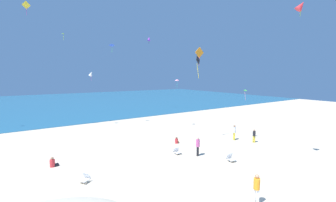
{
  "coord_description": "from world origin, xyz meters",
  "views": [
    {
      "loc": [
        -9.67,
        -5.87,
        6.96
      ],
      "look_at": [
        0.0,
        8.51,
        4.97
      ],
      "focal_mm": 23.79,
      "sensor_mm": 36.0,
      "label": 1
    }
  ],
  "objects_px": {
    "beach_chair_far_left": "(177,151)",
    "kite_orange": "(199,53)",
    "person_2": "(254,135)",
    "person_4": "(53,163)",
    "kite_red": "(301,6)",
    "kite_purple": "(149,39)",
    "person_1": "(198,145)",
    "person_0": "(257,187)",
    "person_3": "(177,141)",
    "kite_yellow": "(26,5)",
    "kite_lime": "(63,34)",
    "kite_black": "(198,61)",
    "kite_pink": "(177,80)",
    "beach_chair_near_camera": "(231,158)",
    "kite_white": "(91,74)",
    "beach_chair_far_right": "(85,178)",
    "person_5": "(234,131)",
    "kite_blue": "(112,45)",
    "kite_green": "(246,91)"
  },
  "relations": [
    {
      "from": "beach_chair_far_left",
      "to": "kite_orange",
      "type": "height_order",
      "value": "kite_orange"
    },
    {
      "from": "person_2",
      "to": "person_4",
      "type": "xyz_separation_m",
      "value": [
        -18.27,
        4.78,
        -0.51
      ]
    },
    {
      "from": "kite_red",
      "to": "kite_purple",
      "type": "height_order",
      "value": "kite_purple"
    },
    {
      "from": "person_4",
      "to": "kite_red",
      "type": "distance_m",
      "value": 21.73
    },
    {
      "from": "person_4",
      "to": "beach_chair_far_left",
      "type": "bearing_deg",
      "value": -25.92
    },
    {
      "from": "person_1",
      "to": "kite_orange",
      "type": "height_order",
      "value": "kite_orange"
    },
    {
      "from": "person_0",
      "to": "person_2",
      "type": "relative_size",
      "value": 1.21
    },
    {
      "from": "person_3",
      "to": "person_4",
      "type": "relative_size",
      "value": 0.86
    },
    {
      "from": "kite_yellow",
      "to": "person_3",
      "type": "bearing_deg",
      "value": -49.61
    },
    {
      "from": "beach_chair_far_left",
      "to": "person_4",
      "type": "distance_m",
      "value": 10.05
    },
    {
      "from": "kite_lime",
      "to": "kite_purple",
      "type": "relative_size",
      "value": 0.63
    },
    {
      "from": "kite_purple",
      "to": "person_3",
      "type": "bearing_deg",
      "value": -112.02
    },
    {
      "from": "kite_black",
      "to": "kite_pink",
      "type": "distance_m",
      "value": 13.76
    },
    {
      "from": "beach_chair_near_camera",
      "to": "person_4",
      "type": "distance_m",
      "value": 14.0
    },
    {
      "from": "person_0",
      "to": "kite_red",
      "type": "relative_size",
      "value": 1.49
    },
    {
      "from": "person_2",
      "to": "kite_pink",
      "type": "xyz_separation_m",
      "value": [
        -2.71,
        9.95,
        5.58
      ]
    },
    {
      "from": "person_4",
      "to": "kite_white",
      "type": "bearing_deg",
      "value": 54.05
    },
    {
      "from": "beach_chair_far_right",
      "to": "kite_black",
      "type": "relative_size",
      "value": 0.5
    },
    {
      "from": "person_1",
      "to": "person_5",
      "type": "bearing_deg",
      "value": -108.95
    },
    {
      "from": "beach_chair_far_left",
      "to": "kite_red",
      "type": "bearing_deg",
      "value": 38.44
    },
    {
      "from": "person_1",
      "to": "kite_yellow",
      "type": "relative_size",
      "value": 1.06
    },
    {
      "from": "kite_red",
      "to": "kite_purple",
      "type": "relative_size",
      "value": 0.8
    },
    {
      "from": "person_4",
      "to": "kite_pink",
      "type": "height_order",
      "value": "kite_pink"
    },
    {
      "from": "kite_black",
      "to": "kite_blue",
      "type": "height_order",
      "value": "kite_blue"
    },
    {
      "from": "person_3",
      "to": "kite_black",
      "type": "xyz_separation_m",
      "value": [
        -2.7,
        -6.16,
        7.73
      ]
    },
    {
      "from": "kite_yellow",
      "to": "person_1",
      "type": "bearing_deg",
      "value": -57.82
    },
    {
      "from": "person_4",
      "to": "person_2",
      "type": "bearing_deg",
      "value": -23.03
    },
    {
      "from": "person_1",
      "to": "kite_white",
      "type": "height_order",
      "value": "kite_white"
    },
    {
      "from": "beach_chair_far_right",
      "to": "kite_white",
      "type": "bearing_deg",
      "value": -140.1
    },
    {
      "from": "kite_black",
      "to": "person_0",
      "type": "bearing_deg",
      "value": -91.66
    },
    {
      "from": "kite_white",
      "to": "beach_chair_far_right",
      "type": "bearing_deg",
      "value": -106.95
    },
    {
      "from": "person_5",
      "to": "kite_black",
      "type": "height_order",
      "value": "kite_black"
    },
    {
      "from": "kite_white",
      "to": "kite_pink",
      "type": "bearing_deg",
      "value": -37.11
    },
    {
      "from": "person_0",
      "to": "kite_white",
      "type": "relative_size",
      "value": 1.32
    },
    {
      "from": "beach_chair_far_right",
      "to": "kite_red",
      "type": "height_order",
      "value": "kite_red"
    },
    {
      "from": "person_2",
      "to": "person_1",
      "type": "bearing_deg",
      "value": 116.19
    },
    {
      "from": "beach_chair_far_right",
      "to": "person_3",
      "type": "relative_size",
      "value": 1.18
    },
    {
      "from": "beach_chair_far_left",
      "to": "person_5",
      "type": "height_order",
      "value": "person_5"
    },
    {
      "from": "beach_chair_near_camera",
      "to": "kite_yellow",
      "type": "height_order",
      "value": "kite_yellow"
    },
    {
      "from": "person_5",
      "to": "kite_purple",
      "type": "relative_size",
      "value": 1.17
    },
    {
      "from": "person_1",
      "to": "kite_green",
      "type": "height_order",
      "value": "kite_green"
    },
    {
      "from": "person_2",
      "to": "kite_blue",
      "type": "xyz_separation_m",
      "value": [
        -9.26,
        15.89,
        10.29
      ]
    },
    {
      "from": "kite_black",
      "to": "kite_purple",
      "type": "xyz_separation_m",
      "value": [
        11.05,
        26.82,
        6.1
      ]
    },
    {
      "from": "beach_chair_far_right",
      "to": "kite_orange",
      "type": "distance_m",
      "value": 15.39
    },
    {
      "from": "beach_chair_far_left",
      "to": "kite_red",
      "type": "relative_size",
      "value": 0.57
    },
    {
      "from": "beach_chair_far_left",
      "to": "kite_yellow",
      "type": "bearing_deg",
      "value": -149.27
    },
    {
      "from": "person_0",
      "to": "kite_white",
      "type": "height_order",
      "value": "kite_white"
    },
    {
      "from": "person_0",
      "to": "person_3",
      "type": "bearing_deg",
      "value": -126.28
    },
    {
      "from": "person_2",
      "to": "beach_chair_far_left",
      "type": "bearing_deg",
      "value": 107.49
    },
    {
      "from": "kite_pink",
      "to": "kite_purple",
      "type": "distance_m",
      "value": 17.37
    }
  ]
}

